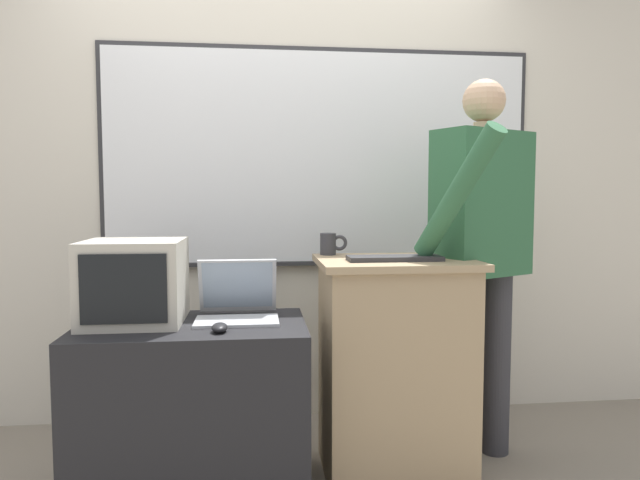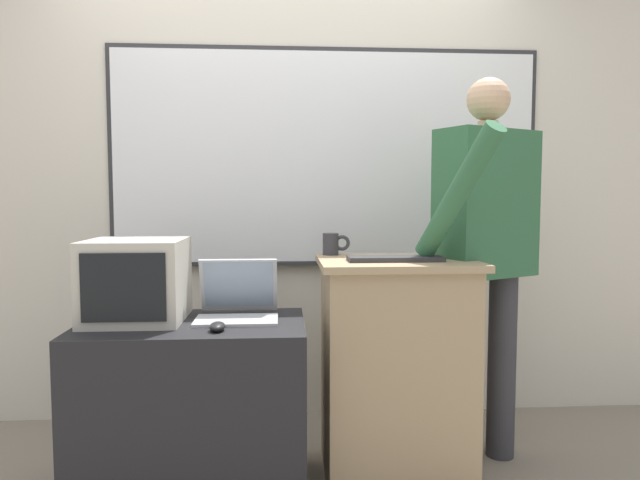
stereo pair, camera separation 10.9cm
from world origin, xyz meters
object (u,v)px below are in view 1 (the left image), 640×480
crt_monitor (135,281)px  laptop (237,300)px  lectern_podium (394,366)px  wireless_keyboard (395,258)px  side_desk (194,411)px  person_presenter (482,241)px  computer_mouse_by_laptop (220,328)px  coffee_mug (330,244)px

crt_monitor → laptop: bearing=4.5°
lectern_podium → wireless_keyboard: wireless_keyboard is taller
lectern_podium → wireless_keyboard: (-0.02, -0.07, 0.49)m
laptop → side_desk: bearing=-153.3°
person_presenter → computer_mouse_by_laptop: bearing=170.2°
person_presenter → laptop: 1.14m
computer_mouse_by_laptop → coffee_mug: bearing=44.6°
computer_mouse_by_laptop → side_desk: bearing=127.5°
side_desk → person_presenter: bearing=8.8°
laptop → computer_mouse_by_laptop: (-0.06, -0.24, -0.06)m
coffee_mug → lectern_podium: bearing=-37.6°
wireless_keyboard → coffee_mug: coffee_mug is taller
wireless_keyboard → laptop: bearing=176.4°
person_presenter → wireless_keyboard: person_presenter is taller
person_presenter → coffee_mug: person_presenter is taller
wireless_keyboard → coffee_mug: 0.36m
computer_mouse_by_laptop → coffee_mug: (0.48, 0.47, 0.27)m
side_desk → person_presenter: 1.46m
laptop → crt_monitor: 0.42m
side_desk → wireless_keyboard: wireless_keyboard is taller
wireless_keyboard → computer_mouse_by_laptop: 0.78m
computer_mouse_by_laptop → crt_monitor: 0.44m
lectern_podium → person_presenter: (0.42, 0.08, 0.55)m
person_presenter → crt_monitor: person_presenter is taller
person_presenter → laptop: person_presenter is taller
lectern_podium → side_desk: lectern_podium is taller
laptop → computer_mouse_by_laptop: size_ratio=3.36×
lectern_podium → person_presenter: bearing=11.1°
wireless_keyboard → computer_mouse_by_laptop: wireless_keyboard is taller
person_presenter → lectern_podium: bearing=164.4°
side_desk → computer_mouse_by_laptop: computer_mouse_by_laptop is taller
laptop → coffee_mug: coffee_mug is taller
crt_monitor → person_presenter: bearing=5.3°
lectern_podium → laptop: laptop is taller
wireless_keyboard → person_presenter: bearing=18.7°
lectern_podium → person_presenter: size_ratio=0.55×
lectern_podium → side_desk: 0.88m
side_desk → laptop: size_ratio=2.70×
crt_monitor → side_desk: bearing=-14.0°
lectern_podium → laptop: size_ratio=2.86×
wireless_keyboard → crt_monitor: 1.07m
person_presenter → coffee_mug: bearing=143.5°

